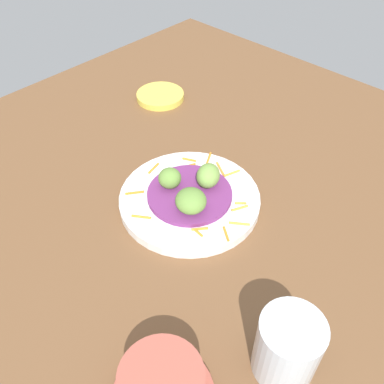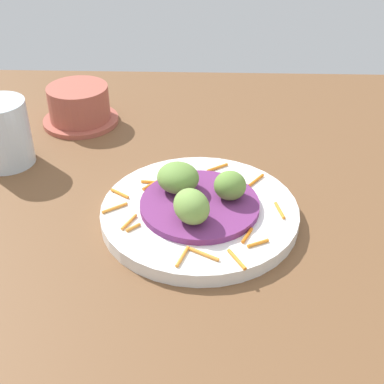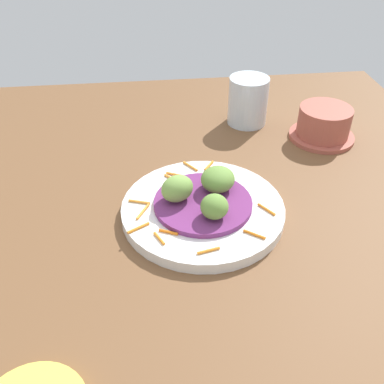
{
  "view_description": "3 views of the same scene",
  "coord_description": "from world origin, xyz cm",
  "px_view_note": "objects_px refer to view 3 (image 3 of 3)",
  "views": [
    {
      "loc": [
        43.56,
        38.59,
        55.28
      ],
      "look_at": [
        5.45,
        2.69,
        4.86
      ],
      "focal_mm": 39.29,
      "sensor_mm": 36.0,
      "label": 1
    },
    {
      "loc": [
        -47.84,
        1.47,
        42.51
      ],
      "look_at": [
        6.13,
        3.25,
        5.73
      ],
      "focal_mm": 49.52,
      "sensor_mm": 36.0,
      "label": 2
    },
    {
      "loc": [
        -1.92,
        -48.9,
        45.3
      ],
      "look_at": [
        3.94,
        2.1,
        6.58
      ],
      "focal_mm": 40.98,
      "sensor_mm": 36.0,
      "label": 3
    }
  ],
  "objects_px": {
    "guac_scoop_left": "(177,188)",
    "water_glass": "(248,101)",
    "guac_scoop_right": "(218,179)",
    "guac_scoop_center": "(214,207)",
    "terracotta_bowl": "(324,124)",
    "main_plate": "(203,210)"
  },
  "relations": [
    {
      "from": "guac_scoop_left",
      "to": "terracotta_bowl",
      "type": "distance_m",
      "value": 0.36
    },
    {
      "from": "guac_scoop_right",
      "to": "guac_scoop_center",
      "type": "bearing_deg",
      "value": -103.34
    },
    {
      "from": "main_plate",
      "to": "guac_scoop_center",
      "type": "bearing_deg",
      "value": -73.34
    },
    {
      "from": "guac_scoop_right",
      "to": "terracotta_bowl",
      "type": "bearing_deg",
      "value": 36.92
    },
    {
      "from": "guac_scoop_right",
      "to": "main_plate",
      "type": "bearing_deg",
      "value": -133.34
    },
    {
      "from": "guac_scoop_left",
      "to": "guac_scoop_right",
      "type": "bearing_deg",
      "value": 16.66
    },
    {
      "from": "guac_scoop_left",
      "to": "guac_scoop_right",
      "type": "distance_m",
      "value": 0.07
    },
    {
      "from": "guac_scoop_center",
      "to": "guac_scoop_left",
      "type": "bearing_deg",
      "value": 136.66
    },
    {
      "from": "guac_scoop_left",
      "to": "terracotta_bowl",
      "type": "xyz_separation_m",
      "value": [
        0.3,
        0.2,
        -0.02
      ]
    },
    {
      "from": "guac_scoop_center",
      "to": "water_glass",
      "type": "bearing_deg",
      "value": 69.8
    },
    {
      "from": "main_plate",
      "to": "guac_scoop_left",
      "type": "bearing_deg",
      "value": 166.66
    },
    {
      "from": "guac_scoop_right",
      "to": "water_glass",
      "type": "bearing_deg",
      "value": 68.15
    },
    {
      "from": "water_glass",
      "to": "terracotta_bowl",
      "type": "bearing_deg",
      "value": -31.57
    },
    {
      "from": "main_plate",
      "to": "water_glass",
      "type": "distance_m",
      "value": 0.32
    },
    {
      "from": "guac_scoop_right",
      "to": "water_glass",
      "type": "height_order",
      "value": "water_glass"
    },
    {
      "from": "terracotta_bowl",
      "to": "water_glass",
      "type": "height_order",
      "value": "water_glass"
    },
    {
      "from": "guac_scoop_left",
      "to": "guac_scoop_right",
      "type": "height_order",
      "value": "guac_scoop_left"
    },
    {
      "from": "guac_scoop_right",
      "to": "guac_scoop_left",
      "type": "bearing_deg",
      "value": -163.34
    },
    {
      "from": "guac_scoop_left",
      "to": "terracotta_bowl",
      "type": "relative_size",
      "value": 0.4
    },
    {
      "from": "guac_scoop_center",
      "to": "terracotta_bowl",
      "type": "relative_size",
      "value": 0.32
    },
    {
      "from": "guac_scoop_left",
      "to": "water_glass",
      "type": "height_order",
      "value": "water_glass"
    },
    {
      "from": "guac_scoop_left",
      "to": "water_glass",
      "type": "xyz_separation_m",
      "value": [
        0.17,
        0.28,
        0.0
      ]
    }
  ]
}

